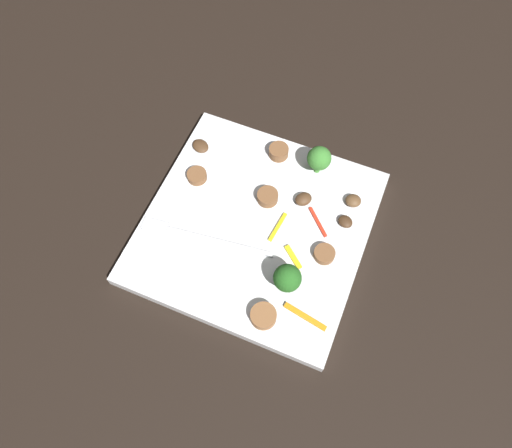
{
  "coord_description": "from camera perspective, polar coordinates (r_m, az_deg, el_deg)",
  "views": [
    {
      "loc": [
        -0.11,
        0.27,
        0.59
      ],
      "look_at": [
        0.0,
        0.0,
        0.02
      ],
      "focal_mm": 33.63,
      "sensor_mm": 36.0,
      "label": 1
    }
  ],
  "objects": [
    {
      "name": "pepper_strip_1",
      "position": [
        0.65,
        7.36,
        0.24
      ],
      "size": [
        0.04,
        0.04,
        0.0
      ],
      "primitive_type": "cube",
      "rotation": [
        0.0,
        0.0,
        2.36
      ],
      "color": "red",
      "rests_on": "plate"
    },
    {
      "name": "mushroom_3",
      "position": [
        0.66,
        11.48,
        2.74
      ],
      "size": [
        0.03,
        0.03,
        0.01
      ],
      "primitive_type": "ellipsoid",
      "rotation": [
        0.0,
        0.0,
        3.51
      ],
      "color": "brown",
      "rests_on": "plate"
    },
    {
      "name": "mushroom_2",
      "position": [
        0.65,
        10.58,
        0.29
      ],
      "size": [
        0.03,
        0.02,
        0.01
      ],
      "primitive_type": "ellipsoid",
      "rotation": [
        0.0,
        0.0,
        5.82
      ],
      "color": "#422B19",
      "rests_on": "plate"
    },
    {
      "name": "sausage_slice_0",
      "position": [
        0.68,
        -7.04,
        5.71
      ],
      "size": [
        0.04,
        0.04,
        0.01
      ],
      "primitive_type": "cylinder",
      "rotation": [
        0.0,
        0.0,
        0.4
      ],
      "color": "brown",
      "rests_on": "plate"
    },
    {
      "name": "broccoli_floret_1",
      "position": [
        0.66,
        7.52,
        7.72
      ],
      "size": [
        0.03,
        0.03,
        0.05
      ],
      "color": "#408630",
      "rests_on": "plate"
    },
    {
      "name": "sausage_slice_1",
      "position": [
        0.65,
        1.53,
        3.2
      ],
      "size": [
        0.04,
        0.04,
        0.01
      ],
      "primitive_type": "cylinder",
      "rotation": [
        0.0,
        0.0,
        2.36
      ],
      "color": "brown",
      "rests_on": "plate"
    },
    {
      "name": "mushroom_0",
      "position": [
        0.71,
        -6.62,
        9.21
      ],
      "size": [
        0.03,
        0.03,
        0.01
      ],
      "primitive_type": "ellipsoid",
      "rotation": [
        0.0,
        0.0,
        5.83
      ],
      "color": "#4C331E",
      "rests_on": "plate"
    },
    {
      "name": "plate",
      "position": [
        0.65,
        0.0,
        -0.34
      ],
      "size": [
        0.29,
        0.29,
        0.02
      ],
      "primitive_type": "cube",
      "color": "white",
      "rests_on": "ground_plane"
    },
    {
      "name": "broccoli_floret_0",
      "position": [
        0.58,
        3.75,
        -6.45
      ],
      "size": [
        0.03,
        0.03,
        0.05
      ],
      "color": "#296420",
      "rests_on": "plate"
    },
    {
      "name": "sausage_slice_3",
      "position": [
        0.59,
        0.88,
        -10.88
      ],
      "size": [
        0.04,
        0.04,
        0.01
      ],
      "primitive_type": "cylinder",
      "rotation": [
        0.0,
        0.0,
        2.72
      ],
      "color": "brown",
      "rests_on": "plate"
    },
    {
      "name": "fork",
      "position": [
        0.64,
        -7.08,
        -1.43
      ],
      "size": [
        0.18,
        0.03,
        0.0
      ],
      "rotation": [
        0.0,
        0.0,
        0.13
      ],
      "color": "silver",
      "rests_on": "plate"
    },
    {
      "name": "sausage_slice_2",
      "position": [
        0.62,
        8.13,
        -3.55
      ],
      "size": [
        0.04,
        0.04,
        0.01
      ],
      "primitive_type": "cylinder",
      "rotation": [
        0.0,
        0.0,
        2.57
      ],
      "color": "brown",
      "rests_on": "plate"
    },
    {
      "name": "pepper_strip_2",
      "position": [
        0.6,
        5.87,
        -10.91
      ],
      "size": [
        0.06,
        0.02,
        0.0
      ],
      "primitive_type": "cube",
      "rotation": [
        0.0,
        0.0,
        6.11
      ],
      "color": "orange",
      "rests_on": "plate"
    },
    {
      "name": "mushroom_1",
      "position": [
        0.66,
        5.66,
        2.97
      ],
      "size": [
        0.03,
        0.03,
        0.01
      ],
      "primitive_type": "ellipsoid",
      "rotation": [
        0.0,
        0.0,
        0.89
      ],
      "color": "#4C331E",
      "rests_on": "plate"
    },
    {
      "name": "pepper_strip_3",
      "position": [
        0.64,
        2.6,
        -0.36
      ],
      "size": [
        0.01,
        0.05,
        0.0
      ],
      "primitive_type": "cube",
      "rotation": [
        0.0,
        0.0,
        4.6
      ],
      "color": "yellow",
      "rests_on": "plate"
    },
    {
      "name": "ground_plane",
      "position": [
        0.66,
        0.0,
        -0.68
      ],
      "size": [
        1.4,
        1.4,
        0.0
      ],
      "primitive_type": "plane",
      "color": "black"
    },
    {
      "name": "sausage_slice_4",
      "position": [
        0.69,
        2.71,
        8.59
      ],
      "size": [
        0.03,
        0.03,
        0.02
      ],
      "primitive_type": "cylinder",
      "rotation": [
        0.0,
        0.0,
        1.76
      ],
      "color": "brown",
      "rests_on": "plate"
    },
    {
      "name": "pepper_strip_0",
      "position": [
        0.62,
        4.45,
        -3.96
      ],
      "size": [
        0.03,
        0.03,
        0.0
      ],
      "primitive_type": "cube",
      "rotation": [
        0.0,
        0.0,
        2.45
      ],
      "color": "yellow",
      "rests_on": "plate"
    }
  ]
}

